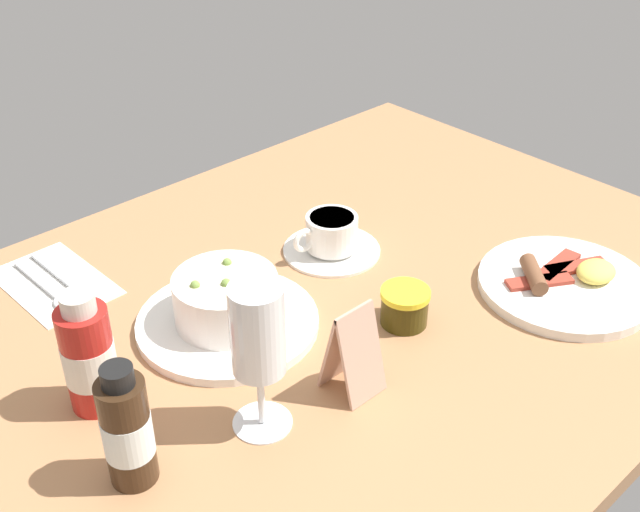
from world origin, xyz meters
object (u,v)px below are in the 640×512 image
jam_jar (405,306)px  breakfast_plate (566,283)px  sauce_bottle_red (89,357)px  cutlery_setting (55,283)px  menu_card (353,350)px  sauce_bottle_brown (127,430)px  wine_glass (258,337)px  porridge_bowl (226,305)px  coffee_cup (331,237)px

jam_jar → breakfast_plate: 23.69cm
jam_jar → sauce_bottle_red: 38.53cm
cutlery_setting → menu_card: size_ratio=1.65×
sauce_bottle_red → menu_card: size_ratio=1.34×
breakfast_plate → sauce_bottle_brown: bearing=-10.8°
wine_glass → jam_jar: size_ratio=2.85×
jam_jar → sauce_bottle_brown: 38.73cm
sauce_bottle_brown → menu_card: bearing=167.6°
wine_glass → porridge_bowl: bearing=-115.5°
porridge_bowl → cutlery_setting: (11.57, -23.34, -3.03)cm
sauce_bottle_brown → breakfast_plate: bearing=169.2°
sauce_bottle_red → sauce_bottle_brown: (2.64, 11.98, -0.25)cm
coffee_cup → menu_card: bearing=50.9°
coffee_cup → menu_card: 29.00cm
sauce_bottle_red → cutlery_setting: bearing=-107.0°
wine_glass → sauce_bottle_brown: bearing=-12.3°
sauce_bottle_red → menu_card: (-22.51, 17.51, -1.14)cm
wine_glass → breakfast_plate: size_ratio=0.77×
jam_jar → sauce_bottle_red: bearing=-20.6°
porridge_bowl → coffee_cup: size_ratio=1.63×
wine_glass → breakfast_plate: 47.98cm
porridge_bowl → wine_glass: wine_glass is taller
wine_glass → sauce_bottle_red: wine_glass is taller
cutlery_setting → jam_jar: size_ratio=2.90×
coffee_cup → menu_card: menu_card is taller
jam_jar → sauce_bottle_red: size_ratio=0.43×
jam_jar → menu_card: 14.26cm
cutlery_setting → breakfast_plate: size_ratio=0.79×
cutlery_setting → sauce_bottle_red: 26.34cm
cutlery_setting → sauce_bottle_red: size_ratio=1.23×
cutlery_setting → sauce_bottle_brown: size_ratio=1.29×
coffee_cup → wine_glass: bearing=34.2°
porridge_bowl → menu_card: 19.06cm
cutlery_setting → jam_jar: bearing=126.8°
sauce_bottle_brown → jam_jar: bearing=177.8°
sauce_bottle_brown → breakfast_plate: size_ratio=0.61×
porridge_bowl → breakfast_plate: 45.52cm
breakfast_plate → menu_card: bearing=-9.6°
sauce_bottle_red → menu_card: sauce_bottle_red is taller
coffee_cup → wine_glass: (29.32, 19.93, 9.39)cm
jam_jar → sauce_bottle_red: (35.86, -13.49, 4.13)cm
porridge_bowl → wine_glass: 19.83cm
porridge_bowl → wine_glass: (7.68, 16.14, 8.57)cm
sauce_bottle_red → breakfast_plate: 62.18cm
sauce_bottle_brown → cutlery_setting: bearing=-105.5°
cutlery_setting → breakfast_plate: bearing=136.2°
sauce_bottle_brown → porridge_bowl: bearing=-148.9°
sauce_bottle_brown → wine_glass: bearing=167.7°
sauce_bottle_brown → breakfast_plate: (-59.97, 11.43, -5.41)cm
coffee_cup → menu_card: (18.17, 22.40, 2.99)cm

